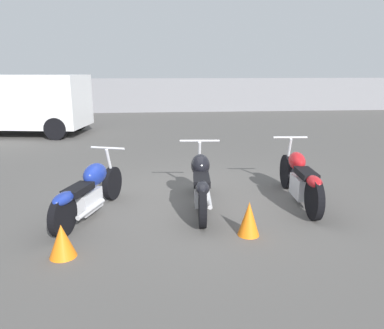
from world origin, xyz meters
name	(u,v)px	position (x,y,z in m)	size (l,w,h in m)	color
ground_plane	(192,201)	(0.00, 0.00, 0.00)	(60.00, 60.00, 0.00)	#514F4C
fence_back	(166,95)	(0.00, 13.67, 0.87)	(40.00, 0.04, 1.73)	gray
motorcycle_slot_0	(89,191)	(-1.59, -0.53, 0.40)	(0.90, 1.99, 0.93)	black
motorcycle_slot_1	(201,182)	(0.11, -0.37, 0.43)	(0.68, 2.12, 0.99)	black
motorcycle_slot_2	(300,178)	(1.77, -0.26, 0.42)	(0.61, 2.16, 0.99)	black
parked_van	(8,101)	(-5.52, 7.35, 1.12)	(5.42, 2.84, 1.99)	white
traffic_cone_near	(249,219)	(0.63, -1.42, 0.23)	(0.29, 0.29, 0.47)	orange
traffic_cone_far	(62,241)	(-1.71, -1.80, 0.20)	(0.32, 0.32, 0.41)	orange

